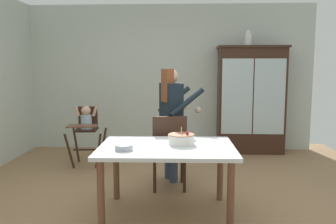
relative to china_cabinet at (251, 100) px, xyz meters
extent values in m
plane|color=#93704C|center=(-1.49, -2.37, -0.97)|extent=(6.24, 6.24, 0.00)
cube|color=beige|center=(-1.49, 0.26, 0.38)|extent=(5.32, 0.06, 2.70)
cube|color=#382116|center=(0.00, 0.00, -0.03)|extent=(1.17, 0.42, 1.89)
cube|color=#382116|center=(0.00, 0.00, 0.94)|extent=(1.23, 0.48, 0.04)
cube|color=silver|center=(-0.28, -0.21, 0.07)|extent=(0.54, 0.01, 1.32)
cube|color=silver|center=(0.28, -0.21, 0.07)|extent=(0.54, 0.01, 1.32)
cube|color=#382116|center=(0.00, 0.00, 0.07)|extent=(1.09, 0.36, 0.02)
cylinder|color=white|center=(-0.08, 0.00, 1.07)|extent=(0.13, 0.13, 0.22)
cylinder|color=white|center=(-0.08, 0.00, 1.20)|extent=(0.07, 0.07, 0.05)
cylinder|color=#382116|center=(-2.95, -1.22, -0.69)|extent=(0.13, 0.14, 0.56)
cylinder|color=#382116|center=(-2.51, -1.19, -0.69)|extent=(0.14, 0.13, 0.56)
cylinder|color=#382116|center=(-2.98, -0.78, -0.69)|extent=(0.14, 0.13, 0.56)
cylinder|color=#382116|center=(-2.54, -0.75, -0.69)|extent=(0.13, 0.14, 0.56)
cube|color=#382116|center=(-2.74, -0.99, -0.72)|extent=(0.42, 0.07, 0.02)
cube|color=#382116|center=(-2.74, -0.99, -0.40)|extent=(0.36, 0.36, 0.02)
cube|color=#382116|center=(-2.75, -0.83, -0.21)|extent=(0.31, 0.05, 0.34)
cube|color=brown|center=(-2.72, -1.26, -0.29)|extent=(0.46, 0.27, 0.02)
cylinder|color=#9EBCD1|center=(-2.74, -0.97, -0.27)|extent=(0.17, 0.17, 0.22)
sphere|color=tan|center=(-2.74, -0.97, -0.10)|extent=(0.15, 0.15, 0.15)
cylinder|color=tan|center=(-2.88, -0.98, -0.10)|extent=(0.10, 0.05, 0.17)
cylinder|color=tan|center=(-2.60, -0.96, -0.10)|extent=(0.10, 0.05, 0.17)
cylinder|color=#3D4C6B|center=(-1.34, -1.75, -0.56)|extent=(0.11, 0.11, 0.82)
cylinder|color=#3D4C6B|center=(-1.42, -1.60, -0.56)|extent=(0.11, 0.11, 0.82)
cube|color=#19232D|center=(-1.38, -1.67, 0.11)|extent=(0.34, 0.41, 0.52)
cube|color=white|center=(-1.29, -1.63, 0.11)|extent=(0.03, 0.06, 0.49)
sphere|color=tan|center=(-1.38, -1.67, 0.46)|extent=(0.19, 0.19, 0.19)
cube|color=brown|center=(-1.43, -1.70, 0.34)|extent=(0.18, 0.22, 0.44)
cylinder|color=#19232D|center=(-1.16, -1.79, 0.13)|extent=(0.47, 0.28, 0.37)
sphere|color=tan|center=(-1.02, -1.72, 0.02)|extent=(0.08, 0.08, 0.08)
cylinder|color=#19232D|center=(-1.35, -1.43, 0.13)|extent=(0.47, 0.28, 0.37)
sphere|color=tan|center=(-1.20, -1.36, 0.02)|extent=(0.08, 0.08, 0.08)
cube|color=silver|center=(-1.38, -2.79, -0.25)|extent=(1.42, 1.02, 0.04)
cylinder|color=brown|center=(-1.99, -3.21, -0.62)|extent=(0.07, 0.07, 0.70)
cylinder|color=brown|center=(-0.77, -3.19, -0.62)|extent=(0.07, 0.07, 0.70)
cylinder|color=brown|center=(-2.00, -2.39, -0.62)|extent=(0.07, 0.07, 0.70)
cylinder|color=brown|center=(-0.78, -2.37, -0.62)|extent=(0.07, 0.07, 0.70)
cylinder|color=white|center=(-1.23, -2.70, -0.18)|extent=(0.28, 0.28, 0.10)
cylinder|color=#935B3D|center=(-1.23, -2.70, -0.13)|extent=(0.27, 0.27, 0.01)
cylinder|color=#F2E5CC|center=(-1.23, -2.70, -0.09)|extent=(0.01, 0.01, 0.06)
cone|color=yellow|center=(-1.23, -2.70, -0.05)|extent=(0.02, 0.02, 0.02)
sphere|color=red|center=(-1.17, -2.73, -0.10)|extent=(0.04, 0.04, 0.04)
cylinder|color=#B2BCC6|center=(-1.80, -2.98, -0.20)|extent=(0.18, 0.18, 0.05)
cylinder|color=#382116|center=(-1.23, -1.77, -0.74)|extent=(0.04, 0.04, 0.45)
cylinder|color=#382116|center=(-1.60, -1.80, -0.74)|extent=(0.04, 0.04, 0.45)
cylinder|color=#382116|center=(-1.20, -2.14, -0.74)|extent=(0.04, 0.04, 0.45)
cylinder|color=#382116|center=(-1.56, -2.17, -0.74)|extent=(0.04, 0.04, 0.45)
cube|color=#473D38|center=(-1.40, -1.97, -0.50)|extent=(0.48, 0.48, 0.03)
cube|color=#382116|center=(-1.38, -2.17, -0.25)|extent=(0.42, 0.08, 0.48)
cylinder|color=#382116|center=(-1.19, -2.15, -0.25)|extent=(0.03, 0.03, 0.48)
cylinder|color=#382116|center=(-1.57, -2.18, -0.25)|extent=(0.03, 0.03, 0.48)
camera|label=1|loc=(-1.21, -6.33, 0.59)|focal=37.30mm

